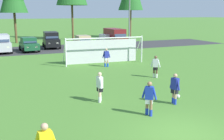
# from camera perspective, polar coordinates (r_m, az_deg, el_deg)

# --- Properties ---
(ground_plane) EXTENTS (400.00, 400.00, 0.00)m
(ground_plane) POSITION_cam_1_polar(r_m,az_deg,el_deg) (24.29, -7.29, 0.82)
(ground_plane) COLOR #477A2D
(parking_lot_strip) EXTENTS (52.00, 8.40, 0.01)m
(parking_lot_strip) POSITION_cam_1_polar(r_m,az_deg,el_deg) (36.48, -12.74, 4.41)
(parking_lot_strip) COLOR #333335
(parking_lot_strip) RESTS_ON ground
(soccer_ball) EXTENTS (0.22, 0.22, 0.22)m
(soccer_ball) POSITION_cam_1_polar(r_m,az_deg,el_deg) (15.59, 13.90, -5.46)
(soccer_ball) COLOR white
(soccer_ball) RESTS_ON ground
(soccer_goal) EXTENTS (7.54, 2.47, 2.57)m
(soccer_goal) POSITION_cam_1_polar(r_m,az_deg,el_deg) (25.45, -1.92, 4.38)
(soccer_goal) COLOR white
(soccer_goal) RESTS_ON ground
(player_striker_near) EXTENTS (0.33, 0.75, 1.64)m
(player_striker_near) POSITION_cam_1_polar(r_m,az_deg,el_deg) (14.41, 13.21, -3.92)
(player_striker_near) COLOR tan
(player_striker_near) RESTS_ON ground
(player_midfield_center) EXTENTS (0.57, 0.59, 1.64)m
(player_midfield_center) POSITION_cam_1_polar(r_m,az_deg,el_deg) (12.59, 7.93, -6.05)
(player_midfield_center) COLOR #936B4C
(player_midfield_center) RESTS_ON ground
(player_defender_far) EXTENTS (0.73, 0.25, 1.64)m
(player_defender_far) POSITION_cam_1_polar(r_m,az_deg,el_deg) (23.70, -1.21, 2.66)
(player_defender_far) COLOR tan
(player_defender_far) RESTS_ON ground
(player_winger_left) EXTENTS (0.27, 0.74, 1.64)m
(player_winger_left) POSITION_cam_1_polar(r_m,az_deg,el_deg) (14.36, -2.62, -3.65)
(player_winger_left) COLOR beige
(player_winger_left) RESTS_ON ground
(player_winger_right) EXTENTS (0.61, 0.55, 1.64)m
(player_winger_right) POSITION_cam_1_polar(r_m,az_deg,el_deg) (19.95, 9.24, 0.70)
(player_winger_right) COLOR brown
(player_winger_right) RESTS_ON ground
(parked_car_slot_left) EXTENTS (2.35, 4.71, 2.16)m
(parked_car_slot_left) POSITION_cam_1_polar(r_m,az_deg,el_deg) (34.92, -22.53, 5.28)
(parked_car_slot_left) COLOR #B2B2BC
(parked_car_slot_left) RESTS_ON ground
(parked_car_slot_center_left) EXTENTS (2.27, 4.32, 1.72)m
(parked_car_slot_center_left) POSITION_cam_1_polar(r_m,az_deg,el_deg) (34.91, -17.28, 5.26)
(parked_car_slot_center_left) COLOR #194C2D
(parked_car_slot_center_left) RESTS_ON ground
(parked_car_slot_center) EXTENTS (2.38, 4.72, 2.16)m
(parked_car_slot_center) POSITION_cam_1_polar(r_m,az_deg,el_deg) (37.54, -12.85, 6.32)
(parked_car_slot_center) COLOR black
(parked_car_slot_center) RESTS_ON ground
(parked_car_slot_center_right) EXTENTS (2.05, 4.21, 1.72)m
(parked_car_slot_center_right) POSITION_cam_1_polar(r_m,az_deg,el_deg) (36.37, -6.17, 6.00)
(parked_car_slot_center_right) COLOR tan
(parked_car_slot_center_right) RESTS_ON ground
(parked_car_slot_right) EXTENTS (2.24, 4.31, 1.72)m
(parked_car_slot_right) POSITION_cam_1_polar(r_m,az_deg,el_deg) (38.29, -0.93, 6.37)
(parked_car_slot_right) COLOR silver
(parked_car_slot_right) RESTS_ON ground
(parked_car_slot_far_right) EXTENTS (2.23, 4.81, 2.52)m
(parked_car_slot_far_right) POSITION_cam_1_polar(r_m,az_deg,el_deg) (38.01, 0.60, 7.03)
(parked_car_slot_far_right) COLOR maroon
(parked_car_slot_far_right) RESTS_ON ground
(street_lamp) EXTENTS (2.00, 0.32, 6.65)m
(street_lamp) POSITION_cam_1_polar(r_m,az_deg,el_deg) (34.63, 4.00, 10.02)
(street_lamp) COLOR slate
(street_lamp) RESTS_ON ground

